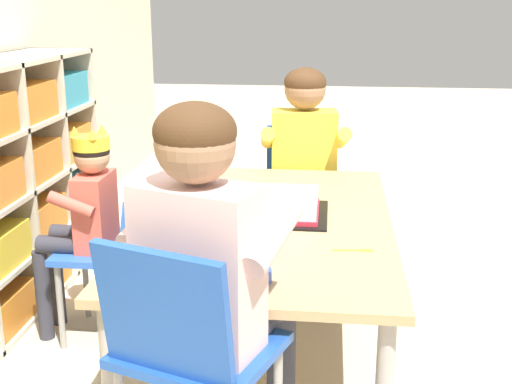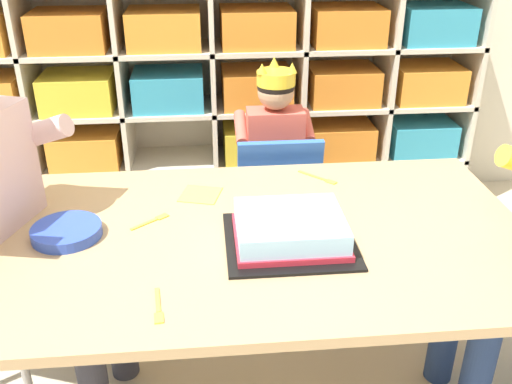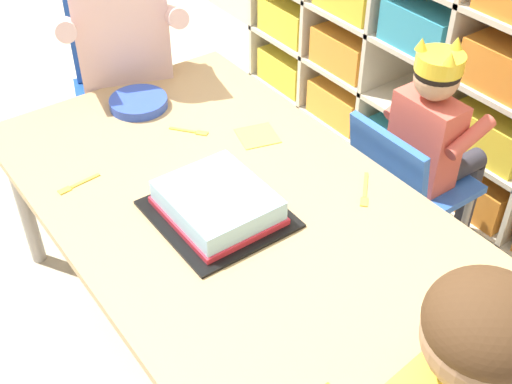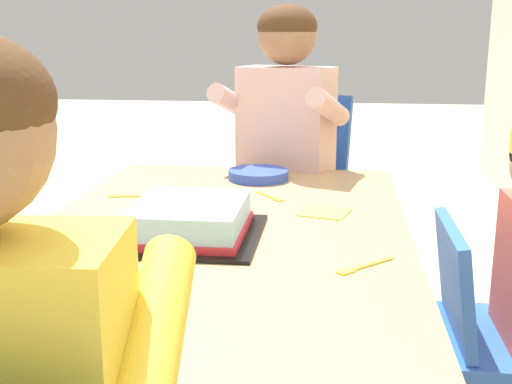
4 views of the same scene
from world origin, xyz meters
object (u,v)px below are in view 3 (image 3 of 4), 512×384
Objects in this scene: classroom_chair_blue at (405,183)px; classroom_chair_adult_side at (126,82)px; activity_table at (226,210)px; fork_at_table_front_edge at (191,131)px; fork_scattered_mid_table at (76,185)px; fork_near_child_seat at (365,191)px; paper_plate_stack at (139,103)px; child_with_crown at (435,132)px; adult_helper_seated at (124,48)px; birthday_cake_on_tray at (218,205)px.

classroom_chair_adult_side is at bearing 28.42° from classroom_chair_blue.
fork_at_table_front_edge reaches higher than activity_table.
fork_scattered_mid_table is 1.10× the size of fork_near_child_seat.
fork_at_table_front_edge is at bearing 15.27° from paper_plate_stack.
child_with_crown reaches higher than classroom_chair_adult_side.
child_with_crown is at bearing -162.57° from fork_at_table_front_edge.
adult_helper_seated is 9.31× the size of fork_near_child_seat.
activity_table is at bearing -48.38° from fork_scattered_mid_table.
classroom_chair_blue is 0.69m from birthday_cake_on_tray.
activity_table is 1.70× the size of child_with_crown.
activity_table is at bearing 103.18° from fork_near_child_seat.
classroom_chair_blue is at bearing -24.91° from fork_near_child_seat.
child_with_crown reaches higher than activity_table.
fork_near_child_seat is (0.74, 0.29, -0.01)m from paper_plate_stack.
paper_plate_stack is 1.47× the size of fork_scattered_mid_table.
fork_near_child_seat reaches higher than activity_table.
classroom_chair_adult_side reaches higher than paper_plate_stack.
activity_table is 0.38m from fork_near_child_seat.
fork_at_table_front_edge is (0.50, -0.03, 0.07)m from classroom_chair_adult_side.
birthday_cake_on_tray is 0.40m from fork_near_child_seat.
paper_plate_stack reaches higher than activity_table.
fork_at_table_front_edge is at bearing -0.10° from fork_scattered_mid_table.
fork_scattered_mid_table is at bearing -143.08° from birthday_cake_on_tray.
adult_helper_seated is at bearing 60.90° from fork_near_child_seat.
paper_plate_stack is 0.23m from fork_at_table_front_edge.
child_with_crown is at bearing -31.82° from adult_helper_seated.
child_with_crown is at bearing -26.31° from fork_scattered_mid_table.
activity_table is at bearing -3.01° from paper_plate_stack.
classroom_chair_blue reaches higher than fork_scattered_mid_table.
birthday_cake_on_tray is at bearing 120.04° from fork_at_table_front_edge.
classroom_chair_adult_side is 0.72× the size of adult_helper_seated.
paper_plate_stack is (0.16, -0.05, -0.11)m from adult_helper_seated.
fork_near_child_seat is at bearing 67.69° from birthday_cake_on_tray.
adult_helper_seated is 0.76m from birthday_cake_on_tray.
adult_helper_seated reaches higher than fork_near_child_seat.
classroom_chair_blue is 0.69m from fork_at_table_front_edge.
fork_near_child_seat is at bearing -59.10° from classroom_chair_adult_side.
child_with_crown reaches higher than classroom_chair_blue.
fork_at_table_front_edge is at bearing -68.20° from adult_helper_seated.
birthday_cake_on_tray is at bearing 85.74° from classroom_chair_blue.
child_with_crown is at bearing 86.12° from birthday_cake_on_tray.
classroom_chair_blue reaches higher than fork_near_child_seat.
child_with_crown is at bearing 46.81° from paper_plate_stack.
activity_table is at bearing 82.02° from child_with_crown.
adult_helper_seated is at bearing 33.90° from classroom_chair_blue.
classroom_chair_adult_side is 0.23m from adult_helper_seated.
classroom_chair_adult_side is 4.17× the size of paper_plate_stack.
fork_scattered_mid_table is at bearing 67.49° from classroom_chair_blue.
classroom_chair_adult_side reaches higher than fork_scattered_mid_table.
classroom_chair_adult_side is at bearing 162.32° from paper_plate_stack.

